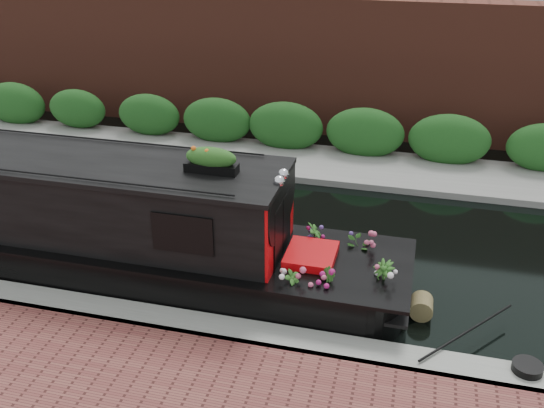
# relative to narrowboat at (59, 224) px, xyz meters

# --- Properties ---
(ground) EXTENTS (80.00, 80.00, 0.00)m
(ground) POSITION_rel_narrowboat_xyz_m (2.91, 1.86, -0.88)
(ground) COLOR black
(ground) RESTS_ON ground
(near_bank_coping) EXTENTS (40.00, 0.60, 0.50)m
(near_bank_coping) POSITION_rel_narrowboat_xyz_m (2.91, -1.44, -0.88)
(near_bank_coping) COLOR gray
(near_bank_coping) RESTS_ON ground
(far_bank_path) EXTENTS (40.00, 2.40, 0.34)m
(far_bank_path) POSITION_rel_narrowboat_xyz_m (2.91, 6.06, -0.88)
(far_bank_path) COLOR gray
(far_bank_path) RESTS_ON ground
(far_hedge) EXTENTS (40.00, 1.10, 2.80)m
(far_hedge) POSITION_rel_narrowboat_xyz_m (2.91, 6.96, -0.88)
(far_hedge) COLOR #1E521C
(far_hedge) RESTS_ON ground
(far_brick_wall) EXTENTS (40.00, 1.00, 8.00)m
(far_brick_wall) POSITION_rel_narrowboat_xyz_m (2.91, 9.06, -0.88)
(far_brick_wall) COLOR brown
(far_brick_wall) RESTS_ON ground
(narrowboat) EXTENTS (12.64, 2.23, 2.97)m
(narrowboat) POSITION_rel_narrowboat_xyz_m (0.00, 0.00, 0.00)
(narrowboat) COLOR black
(narrowboat) RESTS_ON ground
(rope_fender) EXTENTS (0.39, 0.41, 0.39)m
(rope_fender) POSITION_rel_narrowboat_xyz_m (6.83, -0.00, -0.69)
(rope_fender) COLOR brown
(rope_fender) RESTS_ON ground
(coiled_mooring_rope) EXTENTS (0.44, 0.44, 0.12)m
(coiled_mooring_rope) POSITION_rel_narrowboat_xyz_m (8.36, -1.31, -0.57)
(coiled_mooring_rope) COLOR black
(coiled_mooring_rope) RESTS_ON near_bank_coping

